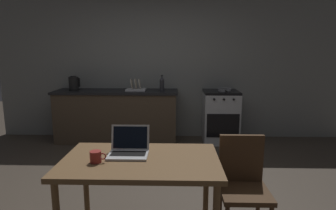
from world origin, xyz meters
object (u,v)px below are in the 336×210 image
electric_kettle (74,83)px  coffee_mug (96,157)px  chair (243,181)px  stove_oven (220,116)px  laptop (129,149)px  bottle (162,84)px  dining_table (141,168)px  frying_pan (225,90)px  dish_rack (136,88)px

electric_kettle → coffee_mug: (1.19, -2.90, -0.24)m
chair → stove_oven: bearing=97.7°
stove_oven → laptop: size_ratio=2.85×
bottle → laptop: bearing=-93.1°
stove_oven → chair: 2.67m
chair → coffee_mug: size_ratio=6.98×
laptop → coffee_mug: laptop is taller
laptop → dining_table: bearing=-36.4°
bottle → frying_pan: 1.09m
coffee_mug → dish_rack: dish_rack is taller
electric_kettle → coffee_mug: electric_kettle is taller
dining_table → electric_kettle: (-1.52, 2.81, 0.36)m
dining_table → laptop: bearing=140.3°
chair → coffee_mug: bearing=-156.2°
stove_oven → laptop: laptop is taller
coffee_mug → dish_rack: size_ratio=0.37×
chair → dish_rack: (-1.27, 2.66, 0.46)m
electric_kettle → dish_rack: 1.10m
bottle → stove_oven: bearing=2.6°
electric_kettle → coffee_mug: size_ratio=2.03×
bottle → dish_rack: 0.47m
electric_kettle → bottle: size_ratio=0.93×
chair → bottle: bearing=119.7°
chair → frying_pan: (0.27, 2.63, 0.44)m
stove_oven → electric_kettle: electric_kettle is taller
dining_table → frying_pan: size_ratio=3.04×
stove_oven → coffee_mug: stove_oven is taller
dish_rack → electric_kettle: bearing=180.0°
dining_table → coffee_mug: (-0.33, -0.09, 0.12)m
bottle → coffee_mug: bottle is taller
laptop → electric_kettle: electric_kettle is taller
stove_oven → dish_rack: dish_rack is taller
dining_table → dish_rack: (-0.42, 2.81, 0.29)m
dining_table → chair: size_ratio=1.41×
frying_pan → dish_rack: size_ratio=1.20×
dining_table → coffee_mug: 0.36m
electric_kettle → dish_rack: bearing=0.0°
dining_table → dish_rack: bearing=98.6°
dish_rack → dining_table: bearing=-81.4°
coffee_mug → chair: bearing=11.4°
chair → frying_pan: frying_pan is taller
chair → laptop: size_ratio=2.73×
stove_oven → electric_kettle: size_ratio=3.59×
frying_pan → laptop: bearing=-114.5°
stove_oven → dish_rack: size_ratio=2.69×
frying_pan → chair: bearing=-95.9°
laptop → coffee_mug: (-0.22, -0.18, -0.00)m
stove_oven → electric_kettle: 2.65m
stove_oven → bottle: bearing=-177.4°
electric_kettle → frying_pan: bearing=-0.6°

